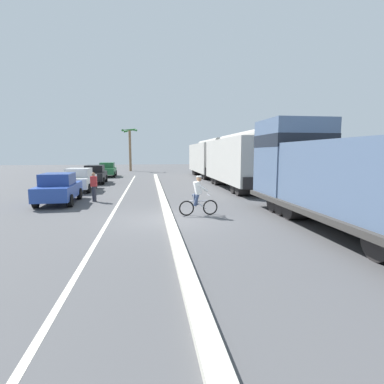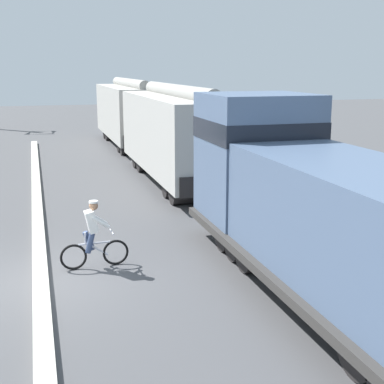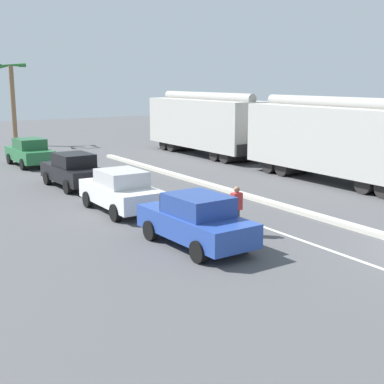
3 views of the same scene
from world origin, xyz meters
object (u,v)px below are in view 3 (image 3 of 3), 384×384
hopper_car_lead (337,140)px  hopper_car_middle (206,124)px  pedestrian_by_cars (236,210)px  parked_car_green (30,152)px  palm_tree_near (12,86)px  parked_car_blue (196,220)px  parked_car_white (120,191)px  parked_car_black (73,170)px

hopper_car_lead → hopper_car_middle: bearing=90.0°
pedestrian_by_cars → parked_car_green: bearing=95.1°
hopper_car_middle → pedestrian_by_cars: hopper_car_middle is taller
pedestrian_by_cars → palm_tree_near: bearing=89.4°
hopper_car_lead → pedestrian_by_cars: bearing=-153.8°
parked_car_blue → palm_tree_near: bearing=85.9°
hopper_car_middle → parked_car_white: size_ratio=2.52×
parked_car_black → pedestrian_by_cars: same height
parked_car_black → parked_car_white: bearing=-91.3°
parked_car_blue → palm_tree_near: palm_tree_near is taller
hopper_car_middle → parked_car_white: (-11.53, -11.42, -1.26)m
hopper_car_middle → palm_tree_near: size_ratio=1.66×
parked_car_green → parked_car_blue: bearing=-90.4°
parked_car_blue → palm_tree_near: 29.52m
parked_car_black → hopper_car_lead: bearing=-26.4°
hopper_car_lead → parked_car_white: (-11.53, 0.18, -1.26)m
palm_tree_near → hopper_car_lead: bearing=-68.7°
parked_car_blue → parked_car_white: same height
parked_car_green → palm_tree_near: (1.94, 10.87, 3.67)m
parked_car_blue → parked_car_green: bearing=89.6°
hopper_car_lead → palm_tree_near: (-9.39, 24.12, 2.41)m
parked_car_white → parked_car_black: 5.50m
parked_car_white → parked_car_green: 13.08m
palm_tree_near → hopper_car_middle: bearing=-53.1°
hopper_car_lead → parked_car_blue: (-11.47, -5.09, -1.26)m
parked_car_green → parked_car_black: bearing=-90.6°
hopper_car_middle → parked_car_green: size_ratio=2.49×
hopper_car_middle → parked_car_black: size_ratio=2.49×
pedestrian_by_cars → parked_car_blue: bearing=-170.0°
pedestrian_by_cars → parked_car_white: bearing=110.2°
hopper_car_lead → parked_car_blue: size_ratio=2.48×
parked_car_green → hopper_car_lead: bearing=-49.5°
hopper_car_lead → hopper_car_middle: (0.00, 11.60, 0.00)m
hopper_car_middle → parked_car_black: (-11.41, -5.93, -1.26)m
hopper_car_lead → palm_tree_near: palm_tree_near is taller
hopper_car_lead → parked_car_green: (-11.33, 13.25, -1.26)m
parked_car_black → palm_tree_near: size_ratio=0.67×
parked_car_blue → parked_car_white: (-0.06, 5.27, 0.00)m
hopper_car_lead → pedestrian_by_cars: hopper_car_lead is taller
hopper_car_middle → parked_car_black: 12.92m
parked_car_white → parked_car_blue: bearing=-89.3°
parked_car_blue → parked_car_green: size_ratio=1.00×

